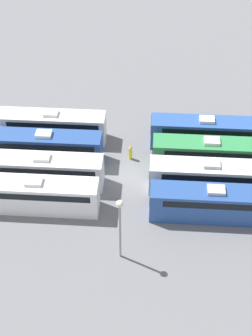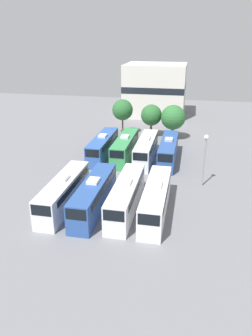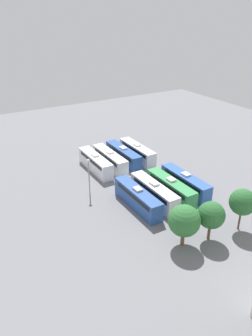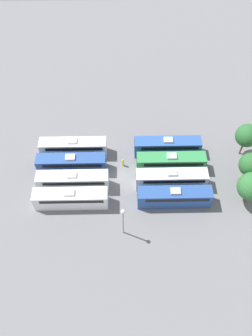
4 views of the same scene
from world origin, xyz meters
name	(u,v)px [view 1 (image 1 of 4)]	position (x,y,z in m)	size (l,w,h in m)	color
ground_plane	(126,174)	(0.00, 0.00, 0.00)	(122.23, 122.23, 0.00)	slate
bus_0	(53,126)	(-5.37, -8.58, 1.85)	(2.44, 11.90, 3.71)	silver
bus_1	(46,146)	(-1.74, -8.63, 1.85)	(2.44, 11.90, 3.71)	#284C93
bus_2	(44,170)	(1.88, -8.11, 1.85)	(2.44, 11.90, 3.71)	silver
bus_3	(36,194)	(5.28, -8.19, 1.85)	(2.44, 11.90, 3.71)	white
bus_4	(206,132)	(-5.30, 8.32, 1.85)	(2.44, 11.90, 3.71)	#2D56A8
bus_5	(210,154)	(-1.69, 8.60, 1.85)	(2.44, 11.90, 3.71)	#338C4C
bus_6	(210,177)	(1.78, 8.34, 1.85)	(2.44, 11.90, 3.71)	silver
bus_7	(214,203)	(5.29, 8.49, 1.85)	(2.44, 11.90, 3.71)	#284C93
worker_person	(131,153)	(-2.49, 0.28, 0.81)	(0.36, 0.36, 1.74)	gold
light_pole	(120,220)	(10.49, 0.14, 4.83)	(0.60, 0.60, 7.02)	gray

